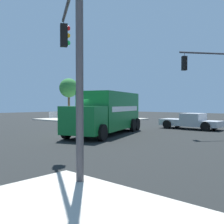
{
  "coord_description": "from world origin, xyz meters",
  "views": [
    {
      "loc": [
        12.25,
        13.65,
        2.18
      ],
      "look_at": [
        -1.41,
        1.33,
        1.62
      ],
      "focal_mm": 41.99,
      "sensor_mm": 36.0,
      "label": 1
    }
  ],
  "objects_px": {
    "traffic_light_secondary": "(72,44)",
    "pedestrian_crossing": "(95,111)",
    "delivery_truck": "(107,112)",
    "pedestrian_near_corner": "(74,113)",
    "shade_tree_near": "(69,88)",
    "traffic_light_primary": "(224,79)",
    "pickup_silver": "(191,121)"
  },
  "relations": [
    {
      "from": "pedestrian_near_corner",
      "to": "shade_tree_near",
      "type": "xyz_separation_m",
      "value": [
        -1.71,
        -3.33,
        3.52
      ]
    },
    {
      "from": "traffic_light_secondary",
      "to": "traffic_light_primary",
      "type": "bearing_deg",
      "value": 179.13
    },
    {
      "from": "traffic_light_primary",
      "to": "pedestrian_crossing",
      "type": "xyz_separation_m",
      "value": [
        -9.16,
        -22.17,
        -2.78
      ]
    },
    {
      "from": "traffic_light_secondary",
      "to": "pedestrian_crossing",
      "type": "distance_m",
      "value": 31.56
    },
    {
      "from": "delivery_truck",
      "to": "traffic_light_secondary",
      "type": "relative_size",
      "value": 1.47
    },
    {
      "from": "delivery_truck",
      "to": "traffic_light_primary",
      "type": "xyz_separation_m",
      "value": [
        -4.77,
        6.65,
        2.35
      ]
    },
    {
      "from": "traffic_light_secondary",
      "to": "shade_tree_near",
      "type": "distance_m",
      "value": 31.06
    },
    {
      "from": "pedestrian_near_corner",
      "to": "pedestrian_crossing",
      "type": "height_order",
      "value": "pedestrian_crossing"
    },
    {
      "from": "delivery_truck",
      "to": "traffic_light_primary",
      "type": "distance_m",
      "value": 8.52
    },
    {
      "from": "delivery_truck",
      "to": "traffic_light_secondary",
      "type": "distance_m",
      "value": 10.99
    },
    {
      "from": "traffic_light_primary",
      "to": "delivery_truck",
      "type": "bearing_deg",
      "value": -54.34
    },
    {
      "from": "pickup_silver",
      "to": "shade_tree_near",
      "type": "bearing_deg",
      "value": -98.71
    },
    {
      "from": "traffic_light_secondary",
      "to": "pedestrian_crossing",
      "type": "height_order",
      "value": "traffic_light_secondary"
    },
    {
      "from": "traffic_light_secondary",
      "to": "pickup_silver",
      "type": "distance_m",
      "value": 16.81
    },
    {
      "from": "pedestrian_crossing",
      "to": "pedestrian_near_corner",
      "type": "bearing_deg",
      "value": 10.94
    },
    {
      "from": "delivery_truck",
      "to": "traffic_light_primary",
      "type": "height_order",
      "value": "traffic_light_primary"
    },
    {
      "from": "traffic_light_secondary",
      "to": "delivery_truck",
      "type": "bearing_deg",
      "value": -142.93
    },
    {
      "from": "pedestrian_near_corner",
      "to": "delivery_truck",
      "type": "bearing_deg",
      "value": 58.22
    },
    {
      "from": "traffic_light_secondary",
      "to": "pedestrian_near_corner",
      "type": "height_order",
      "value": "traffic_light_secondary"
    },
    {
      "from": "traffic_light_primary",
      "to": "pedestrian_crossing",
      "type": "relative_size",
      "value": 3.34
    },
    {
      "from": "pedestrian_crossing",
      "to": "traffic_light_secondary",
      "type": "bearing_deg",
      "value": 44.35
    },
    {
      "from": "delivery_truck",
      "to": "pedestrian_near_corner",
      "type": "relative_size",
      "value": 5.55
    },
    {
      "from": "traffic_light_primary",
      "to": "shade_tree_near",
      "type": "bearing_deg",
      "value": -103.66
    },
    {
      "from": "traffic_light_secondary",
      "to": "shade_tree_near",
      "type": "relative_size",
      "value": 1.01
    },
    {
      "from": "delivery_truck",
      "to": "pedestrian_near_corner",
      "type": "xyz_separation_m",
      "value": [
        -9.02,
        -14.57,
        -0.55
      ]
    },
    {
      "from": "pedestrian_crossing",
      "to": "traffic_light_primary",
      "type": "bearing_deg",
      "value": 67.55
    },
    {
      "from": "shade_tree_near",
      "to": "traffic_light_secondary",
      "type": "bearing_deg",
      "value": 51.63
    },
    {
      "from": "delivery_truck",
      "to": "traffic_light_primary",
      "type": "relative_size",
      "value": 1.48
    },
    {
      "from": "delivery_truck",
      "to": "pickup_silver",
      "type": "relative_size",
      "value": 1.67
    },
    {
      "from": "traffic_light_secondary",
      "to": "pedestrian_crossing",
      "type": "bearing_deg",
      "value": -135.65
    },
    {
      "from": "delivery_truck",
      "to": "pedestrian_near_corner",
      "type": "height_order",
      "value": "delivery_truck"
    },
    {
      "from": "pedestrian_near_corner",
      "to": "pedestrian_crossing",
      "type": "xyz_separation_m",
      "value": [
        -4.91,
        -0.95,
        0.12
      ]
    }
  ]
}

